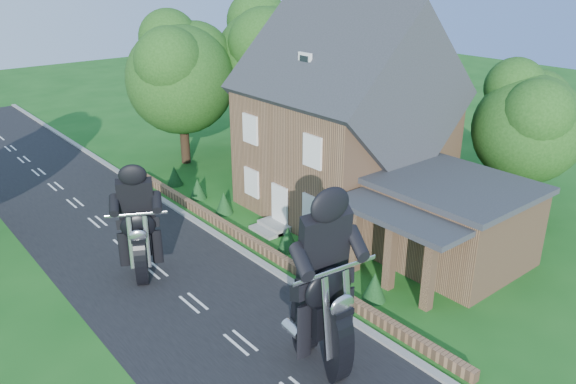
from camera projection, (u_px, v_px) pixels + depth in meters
ground at (240, 343)px, 18.37m from camera, size 120.00×120.00×0.00m
road at (240, 343)px, 18.37m from camera, size 7.00×80.00×0.02m
kerb at (322, 302)px, 20.49m from camera, size 0.30×80.00×0.12m
garden_wall at (256, 244)px, 24.40m from camera, size 0.30×22.00×0.40m
house at (345, 123)px, 27.19m from camera, size 9.54×8.64×10.24m
annex at (449, 221)px, 22.93m from camera, size 7.05×5.94×3.44m
tree_annex_side at (531, 118)px, 26.74m from camera, size 5.64×5.20×7.48m
tree_house_right at (389, 82)px, 32.37m from camera, size 6.51×6.00×8.40m
tree_behind_house at (275, 53)px, 35.91m from camera, size 7.81×7.20×10.08m
tree_behind_left at (185, 69)px, 33.26m from camera, size 6.94×6.40×9.16m
shrub_a at (374, 286)px, 20.56m from camera, size 0.90×0.90×1.10m
shrub_b at (328, 261)px, 22.35m from camera, size 0.90×0.90×1.10m
shrub_c at (288, 239)px, 24.14m from camera, size 0.90×0.90×1.10m
shrub_d at (224, 203)px, 27.72m from camera, size 0.90×0.90×1.10m
shrub_e at (198, 189)px, 29.51m from camera, size 0.90×0.90×1.10m
shrub_f at (175, 176)px, 31.30m from camera, size 0.90×0.90×1.10m
motorcycle_lead at (322, 341)px, 17.02m from camera, size 0.69×1.97×1.79m
motorcycle_follow at (142, 261)px, 22.01m from camera, size 1.06×1.54×1.43m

